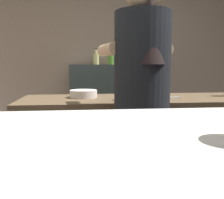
{
  "coord_description": "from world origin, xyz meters",
  "views": [
    {
      "loc": [
        -0.19,
        -1.37,
        1.17
      ],
      "look_at": [
        -0.13,
        -0.75,
        1.08
      ],
      "focal_mm": 40.46,
      "sensor_mm": 36.0,
      "label": 1
    }
  ],
  "objects_px": {
    "bartender": "(142,96)",
    "bottle_soy": "(130,60)",
    "bottle_vinegar": "(138,56)",
    "bottle_hot_sauce": "(96,58)",
    "mixing_bowl": "(83,94)",
    "chefs_knife": "(165,98)",
    "bottle_olive_oil": "(111,57)"
  },
  "relations": [
    {
      "from": "bartender",
      "to": "bottle_soy",
      "type": "bearing_deg",
      "value": -17.18
    },
    {
      "from": "bottle_soy",
      "to": "bottle_hot_sauce",
      "type": "xyz_separation_m",
      "value": [
        -0.46,
        -0.01,
        0.01
      ]
    },
    {
      "from": "mixing_bowl",
      "to": "chefs_knife",
      "type": "xyz_separation_m",
      "value": [
        0.64,
        -0.11,
        -0.03
      ]
    },
    {
      "from": "bottle_vinegar",
      "to": "bottle_hot_sauce",
      "type": "xyz_separation_m",
      "value": [
        -0.53,
        0.18,
        -0.02
      ]
    },
    {
      "from": "mixing_bowl",
      "to": "bottle_vinegar",
      "type": "bearing_deg",
      "value": 59.64
    },
    {
      "from": "mixing_bowl",
      "to": "bottle_vinegar",
      "type": "distance_m",
      "value": 1.4
    },
    {
      "from": "chefs_knife",
      "to": "bottle_vinegar",
      "type": "height_order",
      "value": "bottle_vinegar"
    },
    {
      "from": "bottle_vinegar",
      "to": "mixing_bowl",
      "type": "bearing_deg",
      "value": -120.36
    },
    {
      "from": "bottle_soy",
      "to": "bottle_vinegar",
      "type": "bearing_deg",
      "value": -69.26
    },
    {
      "from": "bottle_soy",
      "to": "bottle_vinegar",
      "type": "xyz_separation_m",
      "value": [
        0.07,
        -0.18,
        0.04
      ]
    },
    {
      "from": "bottle_hot_sauce",
      "to": "mixing_bowl",
      "type": "bearing_deg",
      "value": -96.74
    },
    {
      "from": "chefs_knife",
      "to": "bottle_hot_sauce",
      "type": "bearing_deg",
      "value": 104.55
    },
    {
      "from": "mixing_bowl",
      "to": "bottle_olive_oil",
      "type": "distance_m",
      "value": 1.27
    },
    {
      "from": "mixing_bowl",
      "to": "bottle_soy",
      "type": "xyz_separation_m",
      "value": [
        0.62,
        1.36,
        0.3
      ]
    },
    {
      "from": "chefs_knife",
      "to": "bottle_hot_sauce",
      "type": "height_order",
      "value": "bottle_hot_sauce"
    },
    {
      "from": "mixing_bowl",
      "to": "bartender",
      "type": "bearing_deg",
      "value": -54.87
    },
    {
      "from": "bottle_olive_oil",
      "to": "bottle_hot_sauce",
      "type": "bearing_deg",
      "value": 136.09
    },
    {
      "from": "bartender",
      "to": "mixing_bowl",
      "type": "distance_m",
      "value": 0.63
    },
    {
      "from": "bartender",
      "to": "bottle_vinegar",
      "type": "distance_m",
      "value": 1.75
    },
    {
      "from": "bottle_vinegar",
      "to": "chefs_knife",
      "type": "bearing_deg",
      "value": -92.05
    },
    {
      "from": "chefs_knife",
      "to": "bottle_hot_sauce",
      "type": "xyz_separation_m",
      "value": [
        -0.48,
        1.46,
        0.34
      ]
    },
    {
      "from": "mixing_bowl",
      "to": "bottle_hot_sauce",
      "type": "relative_size",
      "value": 1.04
    },
    {
      "from": "bartender",
      "to": "bottle_hot_sauce",
      "type": "bearing_deg",
      "value": -3.23
    },
    {
      "from": "bartender",
      "to": "chefs_knife",
      "type": "distance_m",
      "value": 0.5
    },
    {
      "from": "chefs_knife",
      "to": "bottle_olive_oil",
      "type": "relative_size",
      "value": 1.0
    },
    {
      "from": "bartender",
      "to": "bottle_soy",
      "type": "distance_m",
      "value": 1.91
    },
    {
      "from": "chefs_knife",
      "to": "bottle_olive_oil",
      "type": "distance_m",
      "value": 1.37
    },
    {
      "from": "bottle_vinegar",
      "to": "bottle_olive_oil",
      "type": "height_order",
      "value": "bottle_vinegar"
    },
    {
      "from": "chefs_knife",
      "to": "bottle_vinegar",
      "type": "xyz_separation_m",
      "value": [
        0.05,
        1.29,
        0.36
      ]
    },
    {
      "from": "bartender",
      "to": "bottle_hot_sauce",
      "type": "height_order",
      "value": "bartender"
    },
    {
      "from": "mixing_bowl",
      "to": "bottle_hot_sauce",
      "type": "distance_m",
      "value": 1.4
    },
    {
      "from": "bartender",
      "to": "bottle_olive_oil",
      "type": "relative_size",
      "value": 7.07
    }
  ]
}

